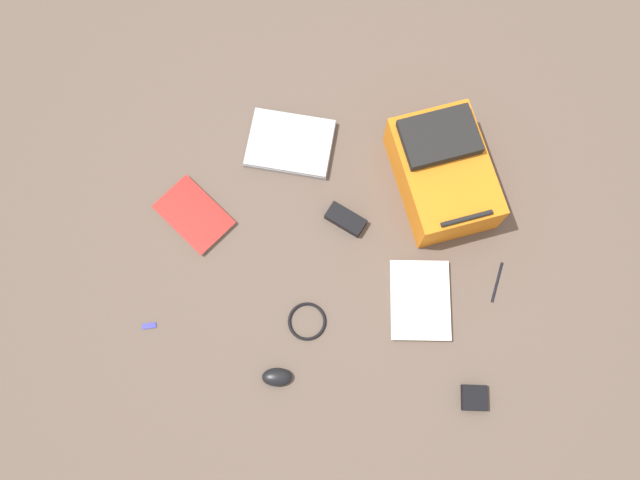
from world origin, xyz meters
TOP-DOWN VIEW (x-y plane):
  - ground_plane at (0.00, 0.00)m, footprint 4.07×4.07m
  - backpack at (-0.41, -0.21)m, footprint 0.39×0.49m
  - laptop at (0.12, -0.34)m, footprint 0.34×0.27m
  - book_comic at (0.46, -0.07)m, footprint 0.30×0.30m
  - book_manual at (-0.33, 0.23)m, footprint 0.20×0.28m
  - computer_mouse at (0.16, 0.49)m, footprint 0.10×0.06m
  - cable_coil at (0.06, 0.30)m, footprint 0.13×0.13m
  - power_brick at (-0.07, -0.06)m, footprint 0.15×0.13m
  - pen_black at (-0.60, 0.17)m, footprint 0.05×0.14m
  - earbud_pouch at (-0.49, 0.55)m, footprint 0.08×0.08m
  - usb_stick at (0.59, 0.32)m, footprint 0.05×0.02m

SIDE VIEW (x-z plane):
  - ground_plane at x=0.00m, z-range 0.00..0.00m
  - usb_stick at x=0.59m, z-range 0.00..0.01m
  - pen_black at x=-0.60m, z-range 0.00..0.01m
  - cable_coil at x=0.06m, z-range 0.00..0.01m
  - book_comic at x=0.46m, z-range 0.00..0.02m
  - book_manual at x=-0.33m, z-range 0.00..0.02m
  - earbud_pouch at x=-0.49m, z-range 0.00..0.03m
  - laptop at x=0.12m, z-range 0.00..0.03m
  - power_brick at x=-0.07m, z-range 0.00..0.03m
  - computer_mouse at x=0.16m, z-range 0.00..0.03m
  - backpack at x=-0.41m, z-range -0.01..0.20m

